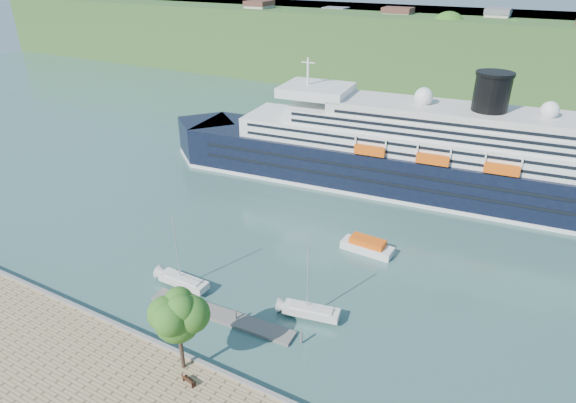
# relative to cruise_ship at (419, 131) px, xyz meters

# --- Properties ---
(ground) EXTENTS (400.00, 400.00, 0.00)m
(ground) POSITION_rel_cruise_ship_xyz_m (-9.69, -56.20, -11.74)
(ground) COLOR #315750
(ground) RESTS_ON ground
(far_hillside) EXTENTS (400.00, 50.00, 24.00)m
(far_hillside) POSITION_rel_cruise_ship_xyz_m (-9.69, 88.80, 0.26)
(far_hillside) COLOR #2E5722
(far_hillside) RESTS_ON ground
(quay_coping) EXTENTS (220.00, 0.50, 0.30)m
(quay_coping) POSITION_rel_cruise_ship_xyz_m (-9.69, -56.40, -10.59)
(quay_coping) COLOR slate
(quay_coping) RESTS_ON promenade
(cruise_ship) EXTENTS (105.56, 25.54, 23.48)m
(cruise_ship) POSITION_rel_cruise_ship_xyz_m (0.00, 0.00, 0.00)
(cruise_ship) COLOR black
(cruise_ship) RESTS_ON ground
(park_bench) EXTENTS (1.81, 1.03, 1.09)m
(park_bench) POSITION_rel_cruise_ship_xyz_m (-6.65, -59.17, -10.19)
(park_bench) COLOR #3F1F12
(park_bench) RESTS_ON promenade
(promenade_tree) EXTENTS (6.37, 6.37, 10.56)m
(promenade_tree) POSITION_rel_cruise_ship_xyz_m (-8.65, -57.70, -5.46)
(promenade_tree) COLOR #225716
(promenade_tree) RESTS_ON promenade
(floating_pontoon) EXTENTS (20.00, 3.48, 0.44)m
(floating_pontoon) POSITION_rel_cruise_ship_xyz_m (-10.70, -48.22, -11.52)
(floating_pontoon) COLOR #69635D
(floating_pontoon) RESTS_ON ground
(sailboat_white_near) EXTENTS (7.99, 2.30, 10.29)m
(sailboat_white_near) POSITION_rel_cruise_ship_xyz_m (-18.54, -45.77, -6.60)
(sailboat_white_near) COLOR silver
(sailboat_white_near) RESTS_ON ground
(sailboat_white_far) EXTENTS (8.01, 3.63, 9.99)m
(sailboat_white_far) POSITION_rel_cruise_ship_xyz_m (-0.65, -43.01, -6.74)
(sailboat_white_far) COLOR silver
(sailboat_white_far) RESTS_ON ground
(tender_launch) EXTENTS (8.11, 3.11, 2.21)m
(tender_launch) POSITION_rel_cruise_ship_xyz_m (0.12, -25.24, -10.64)
(tender_launch) COLOR #E9550D
(tender_launch) RESTS_ON ground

